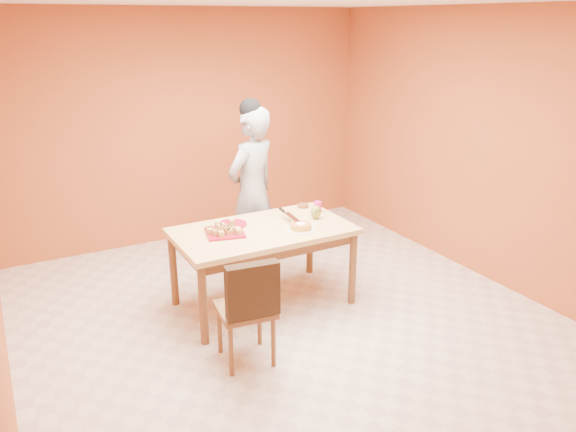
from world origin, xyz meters
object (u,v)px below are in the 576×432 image
person (252,192)px  checker_tin (303,206)px  dining_chair (246,307)px  sponge_cake (301,226)px  magenta_glass (318,207)px  red_dinner_plate (232,224)px  pastry_platter (225,233)px  dining_table (263,238)px  egg_ornament (316,212)px

person → checker_tin: (0.38, -0.38, -0.10)m
dining_chair → sponge_cake: size_ratio=4.69×
magenta_glass → checker_tin: bearing=104.4°
dining_chair → magenta_glass: (1.21, 0.94, 0.34)m
red_dinner_plate → dining_chair: bearing=-108.1°
dining_chair → pastry_platter: (0.18, 0.83, 0.30)m
red_dinner_plate → magenta_glass: (0.89, -0.06, 0.05)m
checker_tin → sponge_cake: bearing=-122.0°
dining_table → magenta_glass: magenta_glass is taller
pastry_platter → egg_ornament: (0.91, -0.05, 0.06)m
dining_table → red_dinner_plate: (-0.21, 0.22, 0.10)m
red_dinner_plate → egg_ornament: size_ratio=2.10×
pastry_platter → egg_ornament: 0.92m
red_dinner_plate → egg_ornament: bearing=-16.1°
dining_chair → person: size_ratio=0.52×
pastry_platter → sponge_cake: size_ratio=1.68×
pastry_platter → magenta_glass: magenta_glass is taller
pastry_platter → red_dinner_plate: pastry_platter is taller
sponge_cake → pastry_platter: bearing=159.3°
dining_table → sponge_cake: (0.29, -0.19, 0.13)m
pastry_platter → magenta_glass: bearing=5.9°
dining_table → sponge_cake: 0.37m
red_dinner_plate → pastry_platter: bearing=-130.5°
sponge_cake → checker_tin: bearing=58.0°
person → magenta_glass: 0.73m
dining_table → magenta_glass: size_ratio=14.88×
dining_chair → sponge_cake: 1.06m
dining_table → checker_tin: 0.73m
dining_table → dining_chair: bearing=-124.1°
egg_ornament → checker_tin: size_ratio=1.19×
dining_table → sponge_cake: sponge_cake is taller
dining_table → dining_chair: 0.97m
sponge_cake → egg_ornament: 0.33m
magenta_glass → pastry_platter: bearing=-174.1°
checker_tin → person: bearing=134.9°
dining_table → person: bearing=71.5°
red_dinner_plate → checker_tin: size_ratio=2.50×
magenta_glass → person: bearing=126.8°
egg_ornament → dining_chair: bearing=-151.4°
red_dinner_plate → sponge_cake: bearing=-39.7°
dining_chair → sponge_cake: (0.82, 0.59, 0.32)m
person → checker_tin: 0.55m
dining_chair → pastry_platter: dining_chair is taller
dining_chair → magenta_glass: 1.57m
egg_ornament → checker_tin: (0.07, 0.35, -0.05)m
dining_table → red_dinner_plate: red_dinner_plate is taller
person → magenta_glass: person is taller
dining_chair → checker_tin: dining_chair is taller
person → sponge_cake: size_ratio=9.04×
checker_tin → dining_table: bearing=-150.9°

